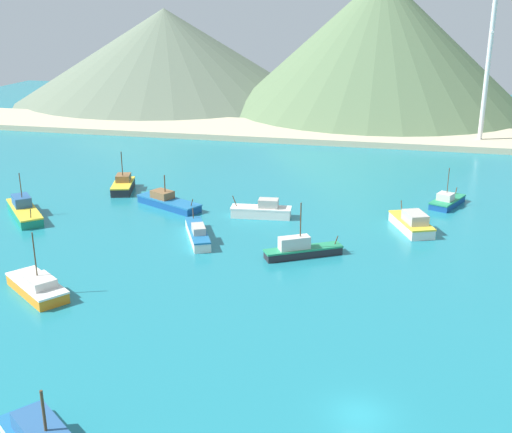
{
  "coord_description": "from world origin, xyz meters",
  "views": [
    {
      "loc": [
        1.32,
        -38.54,
        27.62
      ],
      "look_at": [
        -16.33,
        38.87,
        0.55
      ],
      "focal_mm": 44.84,
      "sensor_mm": 36.0,
      "label": 1
    }
  ],
  "objects": [
    {
      "name": "fishing_boat_5",
      "position": [
        -32.41,
        12.51,
        0.8
      ],
      "size": [
        8.6,
        7.48,
        6.55
      ],
      "color": "orange",
      "rests_on": "ground"
    },
    {
      "name": "ground",
      "position": [
        0.0,
        30.0,
        -0.25
      ],
      "size": [
        260.0,
        280.0,
        0.5
      ],
      "color": "teal"
    },
    {
      "name": "fishing_boat_3",
      "position": [
        -46.94,
        33.54,
        0.9
      ],
      "size": [
        9.45,
        10.04,
        5.92
      ],
      "color": "#198466",
      "rests_on": "ground"
    },
    {
      "name": "fishing_boat_4",
      "position": [
        -15.83,
        40.39,
        0.92
      ],
      "size": [
        8.18,
        2.97,
        2.86
      ],
      "color": "silver",
      "rests_on": "ground"
    },
    {
      "name": "fishing_boat_9",
      "position": [
        -29.7,
        41.87,
        0.74
      ],
      "size": [
        10.58,
        7.32,
        4.49
      ],
      "color": "#14478C",
      "rests_on": "ground"
    },
    {
      "name": "radio_tower",
      "position": [
        16.88,
        93.35,
        17.97
      ],
      "size": [
        3.52,
        2.82,
        35.23
      ],
      "color": "silver",
      "rests_on": "ground"
    },
    {
      "name": "hill_west",
      "position": [
        -64.9,
        136.74,
        12.64
      ],
      "size": [
        84.56,
        84.56,
        25.28
      ],
      "color": "#60705B",
      "rests_on": "ground"
    },
    {
      "name": "fishing_boat_1",
      "position": [
        8.49,
        51.03,
        0.69
      ],
      "size": [
        5.37,
        7.48,
        5.55
      ],
      "color": "#14478C",
      "rests_on": "ground"
    },
    {
      "name": "fishing_boat_13",
      "position": [
        -39.03,
        47.74,
        0.91
      ],
      "size": [
        4.6,
        7.5,
        6.06
      ],
      "color": "#232328",
      "rests_on": "ground"
    },
    {
      "name": "fishing_boat_10",
      "position": [
        -8.63,
        27.84,
        0.89
      ],
      "size": [
        8.77,
        6.12,
        6.43
      ],
      "color": "#232328",
      "rests_on": "ground"
    },
    {
      "name": "fishing_boat_8",
      "position": [
        -21.67,
        30.49,
        0.78
      ],
      "size": [
        5.86,
        9.58,
        2.58
      ],
      "color": "silver",
      "rests_on": "ground"
    },
    {
      "name": "hill_central",
      "position": [
        -5.18,
        128.51,
        16.94
      ],
      "size": [
        76.43,
        76.43,
        33.87
      ],
      "color": "#56704C",
      "rests_on": "ground"
    },
    {
      "name": "fishing_boat_2",
      "position": [
        3.64,
        39.55,
        0.98
      ],
      "size": [
        5.87,
        8.63,
        2.73
      ],
      "color": "silver",
      "rests_on": "ground"
    },
    {
      "name": "beach_strip",
      "position": [
        0.0,
        96.21,
        0.6
      ],
      "size": [
        247.0,
        20.67,
        1.2
      ],
      "primitive_type": "cube",
      "color": "#C6B793",
      "rests_on": "ground"
    }
  ]
}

